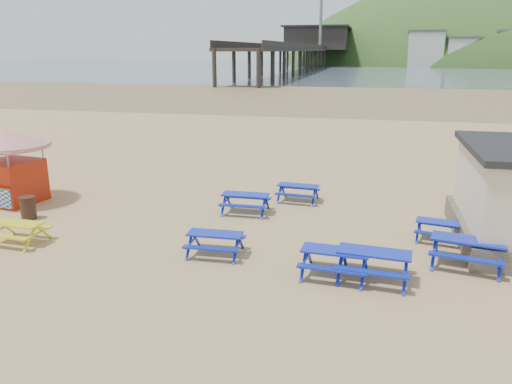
% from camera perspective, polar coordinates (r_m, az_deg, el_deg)
% --- Properties ---
extents(ground, '(400.00, 400.00, 0.00)m').
position_cam_1_polar(ground, '(16.88, -1.18, -4.63)').
color(ground, tan).
rests_on(ground, ground).
extents(wet_sand, '(400.00, 400.00, 0.00)m').
position_cam_1_polar(wet_sand, '(70.68, 10.01, 10.87)').
color(wet_sand, olive).
rests_on(wet_sand, ground).
extents(sea, '(400.00, 400.00, 0.00)m').
position_cam_1_polar(sea, '(185.46, 12.18, 13.73)').
color(sea, '#41525E').
rests_on(sea, ground).
extents(picnic_table_blue_a, '(1.77, 1.44, 0.73)m').
position_cam_1_polar(picnic_table_blue_a, '(18.78, -1.22, -1.29)').
color(picnic_table_blue_a, '#0E139A').
rests_on(picnic_table_blue_a, ground).
extents(picnic_table_blue_b, '(1.72, 1.42, 0.68)m').
position_cam_1_polar(picnic_table_blue_b, '(20.28, 4.82, -0.12)').
color(picnic_table_blue_b, '#0E139A').
rests_on(picnic_table_blue_b, ground).
extents(picnic_table_blue_c, '(1.75, 1.51, 0.65)m').
position_cam_1_polar(picnic_table_blue_c, '(17.10, 20.37, -4.23)').
color(picnic_table_blue_c, '#0E139A').
rests_on(picnic_table_blue_c, ground).
extents(picnic_table_blue_d, '(1.69, 1.38, 0.69)m').
position_cam_1_polar(picnic_table_blue_d, '(15.05, -4.69, -5.90)').
color(picnic_table_blue_d, '#0E139A').
rests_on(picnic_table_blue_d, ground).
extents(picnic_table_blue_e, '(1.91, 1.59, 0.76)m').
position_cam_1_polar(picnic_table_blue_e, '(13.79, 8.99, -7.99)').
color(picnic_table_blue_e, '#0E139A').
rests_on(picnic_table_blue_e, ground).
extents(picnic_table_blue_f, '(2.06, 1.73, 0.81)m').
position_cam_1_polar(picnic_table_blue_f, '(13.78, 13.27, -8.14)').
color(picnic_table_blue_f, '#0E139A').
rests_on(picnic_table_blue_f, ground).
extents(picnic_table_yellow, '(1.71, 1.41, 0.69)m').
position_cam_1_polar(picnic_table_yellow, '(17.57, -25.56, -4.22)').
color(picnic_table_yellow, gold).
rests_on(picnic_table_yellow, ground).
extents(ice_cream_kiosk, '(3.74, 3.74, 2.90)m').
position_cam_1_polar(ice_cream_kiosk, '(22.00, -26.30, 3.53)').
color(ice_cream_kiosk, '#A8210C').
rests_on(ice_cream_kiosk, ground).
extents(litter_bin, '(0.57, 0.57, 0.84)m').
position_cam_1_polar(litter_bin, '(19.88, -24.60, -1.63)').
color(litter_bin, '#321D14').
rests_on(litter_bin, ground).
extents(pier, '(24.00, 220.00, 39.29)m').
position_cam_1_polar(pier, '(194.79, 6.84, 15.66)').
color(pier, black).
rests_on(pier, ground).
extents(picnic_table_blue_g, '(2.22, 1.92, 0.82)m').
position_cam_1_polar(picnic_table_blue_g, '(15.39, 22.94, -6.39)').
color(picnic_table_blue_g, '#0E139A').
rests_on(picnic_table_blue_g, ground).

